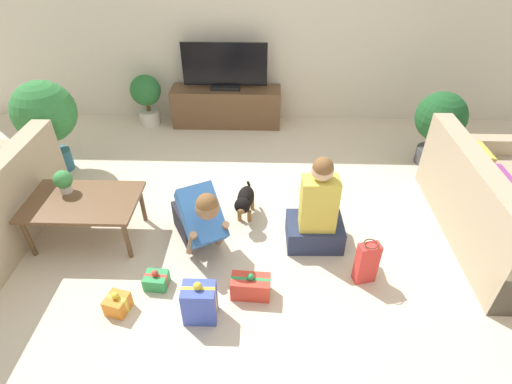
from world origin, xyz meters
TOP-DOWN VIEW (x-y plane):
  - ground_plane at (0.00, 0.00)m, footprint 16.00×16.00m
  - wall_back at (0.00, 2.63)m, footprint 8.40×0.06m
  - sofa_right at (2.39, 0.06)m, footprint 0.91×1.93m
  - coffee_table at (-1.45, -0.08)m, footprint 1.02×0.64m
  - tv_console at (-0.35, 2.36)m, footprint 1.52×0.40m
  - tv at (-0.35, 2.36)m, footprint 1.14×0.20m
  - potted_plant_corner_right at (2.25, 1.38)m, footprint 0.58×0.58m
  - potted_plant_back_left at (-1.46, 2.31)m, footprint 0.42×0.42m
  - potted_plant_corner_left at (-2.25, 1.11)m, footprint 0.69×0.69m
  - person_kneeling at (-0.37, -0.18)m, footprint 0.63×0.83m
  - person_sitting at (0.70, -0.11)m, footprint 0.53×0.48m
  - dog at (0.02, 0.24)m, footprint 0.20×0.53m
  - gift_box_a at (-0.68, -0.67)m, footprint 0.20×0.17m
  - gift_box_b at (0.12, -0.74)m, footprint 0.33×0.19m
  - gift_box_c at (-0.26, -0.97)m, footprint 0.26×0.19m
  - gift_box_d at (-0.93, -0.93)m, footprint 0.20×0.21m
  - gift_bag_a at (1.09, -0.55)m, footprint 0.20×0.14m
  - tabletop_plant at (-1.64, 0.05)m, footprint 0.17×0.17m

SIDE VIEW (x-z plane):
  - ground_plane at x=0.00m, z-range 0.00..0.00m
  - gift_box_a at x=-0.68m, z-range -0.02..0.15m
  - gift_box_d at x=-0.93m, z-range -0.02..0.18m
  - gift_box_b at x=0.12m, z-range -0.03..0.22m
  - gift_box_c at x=-0.26m, z-range -0.03..0.36m
  - gift_bag_a at x=1.09m, z-range -0.01..0.42m
  - dog at x=0.02m, z-range 0.05..0.40m
  - tv_console at x=-0.35m, z-range 0.00..0.54m
  - sofa_right at x=2.39m, z-range -0.12..0.71m
  - person_kneeling at x=-0.37m, z-range -0.05..0.75m
  - person_sitting at x=0.70m, z-range -0.13..0.84m
  - coffee_table at x=-1.45m, z-range 0.18..0.62m
  - potted_plant_back_left at x=-1.46m, z-range 0.08..0.81m
  - potted_plant_corner_right at x=2.25m, z-range 0.11..1.02m
  - tabletop_plant at x=-1.64m, z-range 0.46..0.68m
  - potted_plant_corner_left at x=-2.25m, z-range 0.17..1.27m
  - tv at x=-0.35m, z-range 0.50..1.12m
  - wall_back at x=0.00m, z-range 0.00..2.60m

